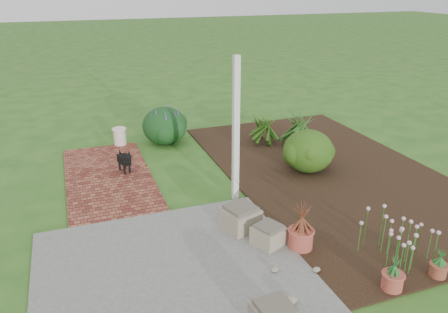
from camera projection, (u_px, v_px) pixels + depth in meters
name	position (u px, v px, depth m)	size (l,w,h in m)	color
ground	(221.00, 204.00, 7.52)	(80.00, 80.00, 0.00)	#295B1C
concrete_patio	(175.00, 279.00, 5.59)	(3.50, 3.50, 0.04)	slate
brick_path	(109.00, 177.00, 8.50)	(1.60, 3.50, 0.04)	maroon
garden_bed	(330.00, 172.00, 8.75)	(4.00, 7.00, 0.03)	black
veranda_post	(236.00, 131.00, 7.24)	(0.10, 0.10, 2.50)	white
stone_trough_mid	(269.00, 236.00, 6.27)	(0.39, 0.39, 0.26)	gray
stone_trough_far	(240.00, 219.00, 6.65)	(0.49, 0.49, 0.32)	gray
black_dog	(125.00, 160.00, 8.56)	(0.25, 0.52, 0.45)	black
cream_ceramic_urn	(120.00, 137.00, 10.07)	(0.28, 0.28, 0.38)	beige
evergreen_shrub	(308.00, 150.00, 8.66)	(1.00, 1.00, 0.85)	#17380C
agapanthus_clump_back	(298.00, 123.00, 9.98)	(1.13, 1.13, 1.02)	#123B13
agapanthus_clump_front	(263.00, 124.00, 10.13)	(0.99, 0.99, 0.88)	#19410C
pink_flower_patch	(396.00, 237.00, 5.90)	(1.02, 1.02, 0.65)	#113D0F
terracotta_pot_bronze	(301.00, 239.00, 6.19)	(0.35, 0.35, 0.28)	#AF4A3B
terracotta_pot_small_left	(438.00, 270.00, 5.61)	(0.21, 0.21, 0.18)	brown
terracotta_pot_small_right	(392.00, 281.00, 5.37)	(0.26, 0.26, 0.22)	#B0493B
purple_flowering_bush	(165.00, 125.00, 10.21)	(1.04, 1.04, 0.88)	black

